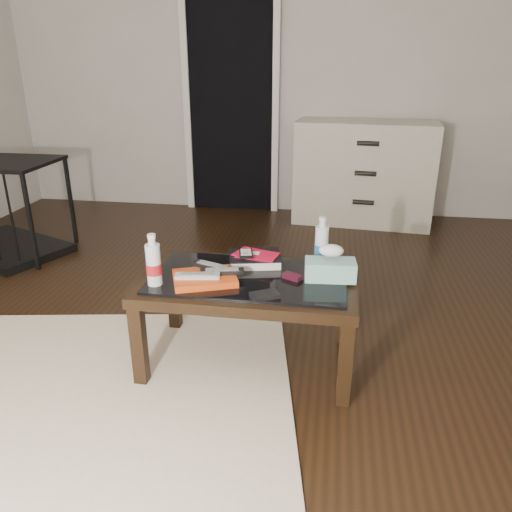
{
  "coord_description": "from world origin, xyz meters",
  "views": [
    {
      "loc": [
        0.57,
        -2.27,
        1.41
      ],
      "look_at": [
        0.24,
        -0.14,
        0.55
      ],
      "focal_mm": 35.0,
      "sensor_mm": 36.0,
      "label": 1
    }
  ],
  "objects_px": {
    "water_bottle_right": "(322,241)",
    "dresser": "(364,173)",
    "textbook": "(255,259)",
    "tissue_box": "(330,270)",
    "coffee_table": "(249,288)",
    "pet_crate": "(2,223)",
    "water_bottle_left": "(153,260)"
  },
  "relations": [
    {
      "from": "water_bottle_right",
      "to": "dresser",
      "type": "bearing_deg",
      "value": 82.08
    },
    {
      "from": "textbook",
      "to": "tissue_box",
      "type": "xyz_separation_m",
      "value": [
        0.37,
        -0.13,
        0.02
      ]
    },
    {
      "from": "coffee_table",
      "to": "pet_crate",
      "type": "relative_size",
      "value": 0.94
    },
    {
      "from": "dresser",
      "to": "tissue_box",
      "type": "distance_m",
      "value": 2.39
    },
    {
      "from": "water_bottle_right",
      "to": "water_bottle_left",
      "type": "bearing_deg",
      "value": -153.58
    },
    {
      "from": "water_bottle_right",
      "to": "textbook",
      "type": "bearing_deg",
      "value": -170.99
    },
    {
      "from": "pet_crate",
      "to": "water_bottle_right",
      "type": "bearing_deg",
      "value": 1.62
    },
    {
      "from": "pet_crate",
      "to": "water_bottle_right",
      "type": "relative_size",
      "value": 4.47
    },
    {
      "from": "dresser",
      "to": "water_bottle_right",
      "type": "height_order",
      "value": "dresser"
    },
    {
      "from": "water_bottle_left",
      "to": "coffee_table",
      "type": "bearing_deg",
      "value": 20.92
    },
    {
      "from": "dresser",
      "to": "water_bottle_left",
      "type": "relative_size",
      "value": 5.21
    },
    {
      "from": "textbook",
      "to": "water_bottle_left",
      "type": "bearing_deg",
      "value": -154.92
    },
    {
      "from": "pet_crate",
      "to": "textbook",
      "type": "bearing_deg",
      "value": -2.45
    },
    {
      "from": "pet_crate",
      "to": "textbook",
      "type": "relative_size",
      "value": 4.26
    },
    {
      "from": "coffee_table",
      "to": "dresser",
      "type": "relative_size",
      "value": 0.81
    },
    {
      "from": "coffee_table",
      "to": "water_bottle_right",
      "type": "bearing_deg",
      "value": 32.52
    },
    {
      "from": "textbook",
      "to": "tissue_box",
      "type": "bearing_deg",
      "value": -31.81
    },
    {
      "from": "coffee_table",
      "to": "dresser",
      "type": "xyz_separation_m",
      "value": [
        0.63,
        2.4,
        0.05
      ]
    },
    {
      "from": "water_bottle_right",
      "to": "tissue_box",
      "type": "height_order",
      "value": "water_bottle_right"
    },
    {
      "from": "pet_crate",
      "to": "tissue_box",
      "type": "relative_size",
      "value": 4.63
    },
    {
      "from": "water_bottle_left",
      "to": "tissue_box",
      "type": "xyz_separation_m",
      "value": [
        0.78,
        0.18,
        -0.07
      ]
    },
    {
      "from": "coffee_table",
      "to": "water_bottle_left",
      "type": "distance_m",
      "value": 0.47
    },
    {
      "from": "pet_crate",
      "to": "water_bottle_right",
      "type": "height_order",
      "value": "pet_crate"
    },
    {
      "from": "coffee_table",
      "to": "water_bottle_right",
      "type": "height_order",
      "value": "water_bottle_right"
    },
    {
      "from": "textbook",
      "to": "water_bottle_left",
      "type": "distance_m",
      "value": 0.52
    },
    {
      "from": "tissue_box",
      "to": "dresser",
      "type": "bearing_deg",
      "value": 79.49
    },
    {
      "from": "water_bottle_left",
      "to": "water_bottle_right",
      "type": "xyz_separation_m",
      "value": [
        0.73,
        0.36,
        0.0
      ]
    },
    {
      "from": "pet_crate",
      "to": "tissue_box",
      "type": "xyz_separation_m",
      "value": [
        2.49,
        -1.15,
        0.28
      ]
    },
    {
      "from": "dresser",
      "to": "textbook",
      "type": "bearing_deg",
      "value": -100.5
    },
    {
      "from": "dresser",
      "to": "pet_crate",
      "type": "relative_size",
      "value": 1.17
    },
    {
      "from": "textbook",
      "to": "water_bottle_left",
      "type": "relative_size",
      "value": 1.05
    },
    {
      "from": "textbook",
      "to": "water_bottle_left",
      "type": "xyz_separation_m",
      "value": [
        -0.41,
        -0.31,
        0.1
      ]
    }
  ]
}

